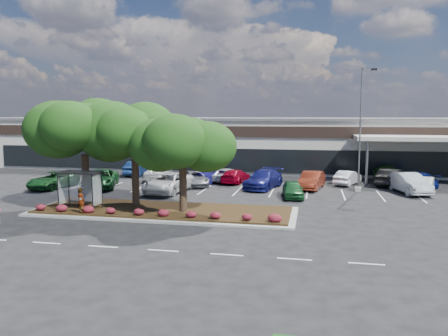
% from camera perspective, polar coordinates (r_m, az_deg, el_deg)
% --- Properties ---
extents(ground, '(160.00, 160.00, 0.00)m').
position_cam_1_polar(ground, '(25.97, -6.66, -7.93)').
color(ground, black).
rests_on(ground, ground).
extents(retail_store, '(80.40, 25.20, 6.25)m').
position_cam_1_polar(retail_store, '(58.36, 3.82, 3.51)').
color(retail_store, beige).
rests_on(retail_store, ground).
extents(landscape_island, '(18.00, 6.00, 0.26)m').
position_cam_1_polar(landscape_island, '(30.25, -7.90, -5.57)').
color(landscape_island, '#999994').
rests_on(landscape_island, ground).
extents(lane_markings, '(33.12, 20.06, 0.01)m').
position_cam_1_polar(lane_markings, '(35.80, -1.65, -3.74)').
color(lane_markings, silver).
rests_on(lane_markings, ground).
extents(shrub_row, '(17.00, 0.80, 0.50)m').
position_cam_1_polar(shrub_row, '(28.24, -9.34, -5.69)').
color(shrub_row, maroon).
rests_on(shrub_row, landscape_island).
extents(bus_shelter, '(2.75, 1.55, 2.59)m').
position_cam_1_polar(bus_shelter, '(31.20, -18.20, -1.40)').
color(bus_shelter, black).
rests_on(bus_shelter, landscape_island).
extents(island_tree_west, '(7.20, 7.20, 7.89)m').
position_cam_1_polar(island_tree_west, '(32.58, -17.74, 2.32)').
color(island_tree_west, '#16340E').
rests_on(island_tree_west, landscape_island).
extents(island_tree_mid, '(6.60, 6.60, 7.32)m').
position_cam_1_polar(island_tree_mid, '(31.68, -11.56, 1.87)').
color(island_tree_mid, '#16340E').
rests_on(island_tree_mid, landscape_island).
extents(island_tree_east, '(5.80, 5.80, 6.50)m').
position_cam_1_polar(island_tree_east, '(28.95, -5.41, 0.70)').
color(island_tree_east, '#16340E').
rests_on(island_tree_east, landscape_island).
extents(conifer_north_west, '(4.40, 4.40, 10.00)m').
position_cam_1_polar(conifer_north_west, '(79.47, -17.02, 5.47)').
color(conifer_north_west, '#16340E').
rests_on(conifer_north_west, ground).
extents(person_waiting, '(0.71, 0.60, 1.65)m').
position_cam_1_polar(person_waiting, '(30.04, -18.18, -4.07)').
color(person_waiting, '#594C47').
rests_on(person_waiting, landscape_island).
extents(light_pole, '(1.43, 0.50, 10.66)m').
position_cam_1_polar(light_pole, '(39.34, 17.47, 3.87)').
color(light_pole, '#999994').
rests_on(light_pole, ground).
extents(survey_stake, '(0.08, 0.14, 0.98)m').
position_cam_1_polar(survey_stake, '(30.10, -27.26, -5.36)').
color(survey_stake, '#9C7A51').
rests_on(survey_stake, ground).
extents(car_0, '(2.90, 5.48, 1.47)m').
position_cam_1_polar(car_0, '(42.83, -21.43, -1.46)').
color(car_0, '#184C1E').
rests_on(car_0, ground).
extents(car_1, '(4.50, 6.47, 1.64)m').
position_cam_1_polar(car_1, '(41.49, -15.82, -1.38)').
color(car_1, '#164D1F').
rests_on(car_1, ground).
extents(car_2, '(3.87, 5.30, 1.34)m').
position_cam_1_polar(car_2, '(41.21, -3.80, -1.40)').
color(car_2, slate).
rests_on(car_2, ground).
extents(car_3, '(3.47, 6.25, 1.66)m').
position_cam_1_polar(car_3, '(37.86, -7.28, -1.94)').
color(car_3, silver).
rests_on(car_3, ground).
extents(car_4, '(3.62, 6.12, 1.66)m').
position_cam_1_polar(car_4, '(39.88, 5.18, -1.46)').
color(car_4, navy).
rests_on(car_4, ground).
extents(car_5, '(2.06, 4.14, 1.36)m').
position_cam_1_polar(car_5, '(35.68, 8.98, -2.76)').
color(car_5, '#185225').
rests_on(car_5, ground).
extents(car_6, '(2.55, 5.01, 1.57)m').
position_cam_1_polar(car_6, '(40.10, 11.36, -1.58)').
color(car_6, maroon).
rests_on(car_6, ground).
extents(car_7, '(3.14, 5.48, 1.71)m').
position_cam_1_polar(car_7, '(40.42, 23.02, -1.84)').
color(car_7, silver).
rests_on(car_7, ground).
extents(car_8, '(2.77, 4.50, 1.40)m').
position_cam_1_polar(car_8, '(40.59, 24.57, -2.10)').
color(car_8, '#B6B6B6').
rests_on(car_8, ground).
extents(car_9, '(1.92, 4.97, 1.61)m').
position_cam_1_polar(car_9, '(49.18, -11.19, 0.00)').
color(car_9, navy).
rests_on(car_9, ground).
extents(car_10, '(4.01, 6.08, 1.55)m').
position_cam_1_polar(car_10, '(44.90, -8.57, -0.64)').
color(car_10, silver).
rests_on(car_10, ground).
extents(car_11, '(2.72, 4.66, 1.45)m').
position_cam_1_polar(car_11, '(43.11, -1.73, -0.94)').
color(car_11, '#121058').
rests_on(car_11, ground).
extents(car_12, '(3.18, 5.15, 1.33)m').
position_cam_1_polar(car_12, '(43.61, 0.53, -0.93)').
color(car_12, '#B8BBC5').
rests_on(car_12, ground).
extents(car_13, '(2.67, 4.85, 1.33)m').
position_cam_1_polar(car_13, '(42.84, 1.51, -1.07)').
color(car_13, maroon).
rests_on(car_13, ground).
extents(car_14, '(2.95, 4.37, 1.36)m').
position_cam_1_polar(car_14, '(43.30, 15.83, -1.23)').
color(car_14, silver).
rests_on(car_14, ground).
extents(car_15, '(2.82, 5.89, 1.66)m').
position_cam_1_polar(car_15, '(46.97, 20.40, -0.60)').
color(car_15, '#1A4B1A').
rests_on(car_15, ground).
extents(car_16, '(3.63, 5.25, 1.64)m').
position_cam_1_polar(car_16, '(43.96, 21.02, -1.13)').
color(car_16, black).
rests_on(car_16, ground).
extents(car_17, '(3.58, 5.59, 1.51)m').
position_cam_1_polar(car_17, '(43.76, 23.66, -1.37)').
color(car_17, navy).
rests_on(car_17, ground).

